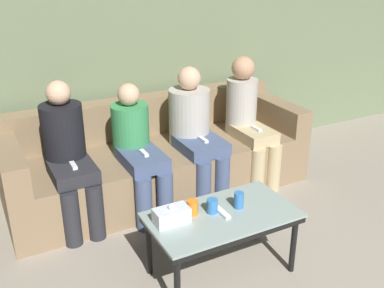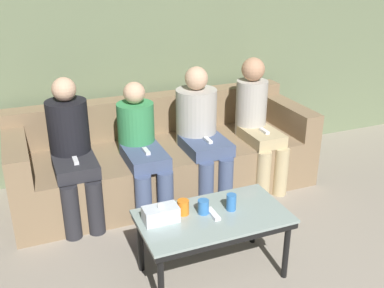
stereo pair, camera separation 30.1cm
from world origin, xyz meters
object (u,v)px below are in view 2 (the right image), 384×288
at_px(cup_near_left, 231,202).
at_px(seated_person_left_end, 72,147).
at_px(coffee_table, 213,221).
at_px(cup_far_center, 203,207).
at_px(game_remote, 213,214).
at_px(cup_near_right, 183,207).
at_px(seated_person_mid_left, 141,144).
at_px(seated_person_mid_right, 201,128).
at_px(seated_person_right_end, 257,120).
at_px(tissue_box, 161,214).
at_px(couch, 164,157).

distance_m(cup_near_left, seated_person_left_end, 1.37).
relative_size(coffee_table, cup_far_center, 10.22).
bearing_deg(game_remote, cup_near_left, 7.88).
distance_m(cup_near_right, seated_person_mid_left, 0.97).
xyz_separation_m(coffee_table, seated_person_left_end, (-0.71, 1.09, 0.20)).
height_order(game_remote, seated_person_mid_right, seated_person_mid_right).
bearing_deg(seated_person_right_end, seated_person_mid_right, 178.09).
xyz_separation_m(tissue_box, game_remote, (0.33, -0.06, -0.04)).
bearing_deg(cup_near_left, tissue_box, 174.87).
bearing_deg(seated_person_left_end, seated_person_mid_left, -3.66).
xyz_separation_m(seated_person_mid_left, seated_person_mid_right, (0.55, 0.04, 0.05)).
bearing_deg(cup_near_left, cup_near_right, 167.24).
xyz_separation_m(seated_person_mid_right, seated_person_right_end, (0.55, -0.02, 0.00)).
bearing_deg(seated_person_mid_left, cup_far_center, -83.32).
height_order(tissue_box, game_remote, tissue_box).
bearing_deg(couch, cup_far_center, -97.12).
distance_m(coffee_table, cup_near_right, 0.22).
height_order(cup_near_right, seated_person_mid_right, seated_person_mid_right).
bearing_deg(tissue_box, cup_near_right, 9.82).
xyz_separation_m(coffee_table, game_remote, (-0.00, 0.00, 0.06)).
bearing_deg(seated_person_left_end, cup_near_right, -61.60).
xyz_separation_m(couch, cup_far_center, (-0.16, -1.25, 0.21)).
height_order(seated_person_left_end, seated_person_mid_left, seated_person_left_end).
xyz_separation_m(cup_far_center, seated_person_left_end, (-0.67, 1.04, 0.11)).
xyz_separation_m(cup_near_right, tissue_box, (-0.16, -0.03, 0.00)).
relative_size(cup_near_left, seated_person_mid_right, 0.10).
height_order(couch, seated_person_right_end, seated_person_right_end).
distance_m(game_remote, seated_person_mid_left, 1.08).
bearing_deg(tissue_box, seated_person_mid_right, 55.45).
xyz_separation_m(game_remote, seated_person_mid_left, (-0.17, 1.06, 0.10)).
xyz_separation_m(coffee_table, tissue_box, (-0.33, 0.06, 0.10)).
bearing_deg(seated_person_mid_left, cup_near_right, -90.30).
relative_size(seated_person_mid_left, seated_person_mid_right, 0.93).
xyz_separation_m(couch, seated_person_right_end, (0.82, -0.21, 0.32)).
height_order(cup_far_center, seated_person_mid_right, seated_person_mid_right).
relative_size(cup_near_right, game_remote, 0.65).
relative_size(coffee_table, cup_near_left, 8.69).
distance_m(coffee_table, cup_far_center, 0.12).
relative_size(cup_near_left, seated_person_left_end, 0.10).
bearing_deg(cup_far_center, seated_person_mid_left, 96.68).
height_order(coffee_table, seated_person_right_end, seated_person_right_end).
height_order(couch, seated_person_mid_right, seated_person_mid_right).
distance_m(seated_person_left_end, seated_person_right_end, 1.64).
height_order(coffee_table, game_remote, game_remote).
bearing_deg(seated_person_mid_right, game_remote, -109.13).
distance_m(seated_person_mid_left, seated_person_right_end, 1.10).
bearing_deg(game_remote, seated_person_left_end, 123.19).
distance_m(cup_near_left, tissue_box, 0.47).
bearing_deg(couch, seated_person_left_end, -166.24).
height_order(coffee_table, seated_person_left_end, seated_person_left_end).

